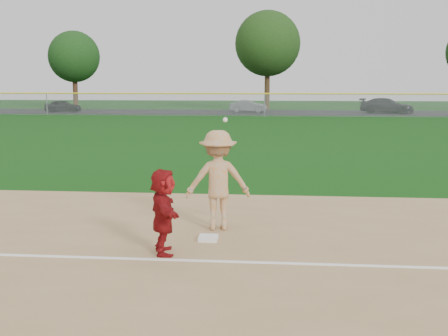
# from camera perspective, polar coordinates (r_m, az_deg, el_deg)

# --- Properties ---
(ground) EXTENTS (160.00, 160.00, 0.00)m
(ground) POSITION_cam_1_polar(r_m,az_deg,el_deg) (10.60, -0.77, -8.21)
(ground) COLOR #0E3F0C
(ground) RESTS_ON ground
(foul_line) EXTENTS (60.00, 0.10, 0.01)m
(foul_line) POSITION_cam_1_polar(r_m,az_deg,el_deg) (9.84, -1.27, -9.43)
(foul_line) COLOR white
(foul_line) RESTS_ON infield_dirt
(parking_asphalt) EXTENTS (120.00, 10.00, 0.01)m
(parking_asphalt) POSITION_cam_1_polar(r_m,az_deg,el_deg) (56.17, 4.27, 5.65)
(parking_asphalt) COLOR black
(parking_asphalt) RESTS_ON ground
(first_base) EXTENTS (0.37, 0.37, 0.08)m
(first_base) POSITION_cam_1_polar(r_m,az_deg,el_deg) (11.08, -1.61, -7.13)
(first_base) COLOR white
(first_base) RESTS_ON infield_dirt
(base_runner) EXTENTS (0.82, 1.51, 1.55)m
(base_runner) POSITION_cam_1_polar(r_m,az_deg,el_deg) (10.13, -6.18, -4.41)
(base_runner) COLOR maroon
(base_runner) RESTS_ON infield_dirt
(car_left) EXTENTS (3.77, 1.98, 1.22)m
(car_left) POSITION_cam_1_polar(r_m,az_deg,el_deg) (59.17, -16.03, 6.09)
(car_left) COLOR black
(car_left) RESTS_ON parking_asphalt
(car_mid) EXTENTS (3.74, 1.50, 1.21)m
(car_mid) POSITION_cam_1_polar(r_m,az_deg,el_deg) (56.43, 2.49, 6.30)
(car_mid) COLOR slate
(car_mid) RESTS_ON parking_asphalt
(car_right) EXTENTS (5.43, 3.61, 1.46)m
(car_right) POSITION_cam_1_polar(r_m,az_deg,el_deg) (56.62, 16.21, 6.09)
(car_right) COLOR black
(car_right) RESTS_ON parking_asphalt
(first_base_play) EXTENTS (1.46, 1.33, 2.40)m
(first_base_play) POSITION_cam_1_polar(r_m,az_deg,el_deg) (11.69, -0.61, -1.24)
(first_base_play) COLOR #A2A2A4
(first_base_play) RESTS_ON infield_dirt
(outfield_fence) EXTENTS (110.00, 0.12, 110.00)m
(outfield_fence) POSITION_cam_1_polar(r_m,az_deg,el_deg) (50.10, 4.16, 7.50)
(outfield_fence) COLOR #999EA0
(outfield_fence) RESTS_ON ground
(tree_1) EXTENTS (5.80, 5.80, 8.75)m
(tree_1) POSITION_cam_1_polar(r_m,az_deg,el_deg) (67.22, -15.00, 10.86)
(tree_1) COLOR #3D2416
(tree_1) RESTS_ON ground
(tree_2) EXTENTS (7.00, 7.00, 10.58)m
(tree_2) POSITION_cam_1_polar(r_m,az_deg,el_deg) (61.71, 4.45, 12.49)
(tree_2) COLOR #372714
(tree_2) RESTS_ON ground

